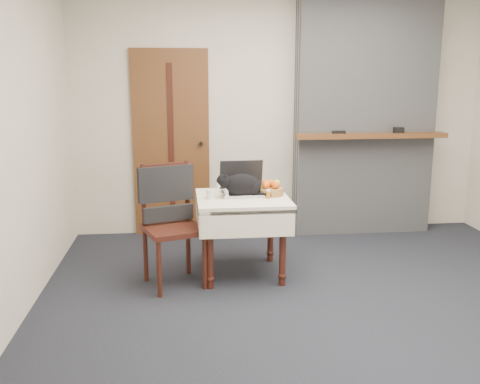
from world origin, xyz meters
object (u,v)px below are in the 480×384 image
object	(u,v)px
door	(171,143)
cream_jar	(211,194)
fruit_basket	(271,189)
side_table	(242,209)
pill_bottle	(268,194)
laptop	(243,186)
chair	(169,207)
cat	(242,186)

from	to	relation	value
door	cream_jar	size ratio (longest dim) A/B	24.75
cream_jar	fruit_basket	world-z (taller)	fruit_basket
side_table	pill_bottle	world-z (taller)	pill_bottle
fruit_basket	laptop	bearing A→B (deg)	159.68
pill_bottle	fruit_basket	world-z (taller)	fruit_basket
pill_bottle	fruit_basket	distance (m)	0.14
pill_bottle	door	bearing A→B (deg)	119.67
door	chair	distance (m)	1.50
chair	cream_jar	bearing A→B (deg)	-14.04
side_table	fruit_basket	size ratio (longest dim) A/B	3.44
cat	pill_bottle	world-z (taller)	cat
door	fruit_basket	xyz separation A→B (m)	(0.87, -1.32, -0.25)
door	fruit_basket	distance (m)	1.60
laptop	pill_bottle	xyz separation A→B (m)	(0.19, -0.22, -0.03)
side_table	laptop	world-z (taller)	laptop
cat	cream_jar	distance (m)	0.28
cream_jar	fruit_basket	distance (m)	0.54
side_table	cat	world-z (taller)	cat
laptop	pill_bottle	distance (m)	0.29
pill_bottle	chair	distance (m)	0.84
fruit_basket	chair	size ratio (longest dim) A/B	0.22
laptop	cat	world-z (taller)	laptop
laptop	pill_bottle	bearing A→B (deg)	-51.48
side_table	cat	size ratio (longest dim) A/B	1.63
door	cream_jar	distance (m)	1.48
pill_bottle	chair	size ratio (longest dim) A/B	0.08
laptop	fruit_basket	world-z (taller)	laptop
side_table	cream_jar	bearing A→B (deg)	-167.08
chair	pill_bottle	bearing A→B (deg)	-19.36
laptop	fruit_basket	distance (m)	0.25
door	side_table	distance (m)	1.55
door	cat	distance (m)	1.51
cream_jar	chair	size ratio (longest dim) A/B	0.08
pill_bottle	fruit_basket	bearing A→B (deg)	72.62
cat	fruit_basket	bearing A→B (deg)	0.66
side_table	fruit_basket	world-z (taller)	fruit_basket
fruit_basket	chair	xyz separation A→B (m)	(-0.87, -0.13, -0.10)
door	pill_bottle	xyz separation A→B (m)	(0.83, -1.45, -0.26)
door	cat	size ratio (longest dim) A/B	4.17
cream_jar	chair	xyz separation A→B (m)	(-0.35, -0.03, -0.09)
chair	side_table	bearing A→B (deg)	-10.61
door	side_table	world-z (taller)	door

